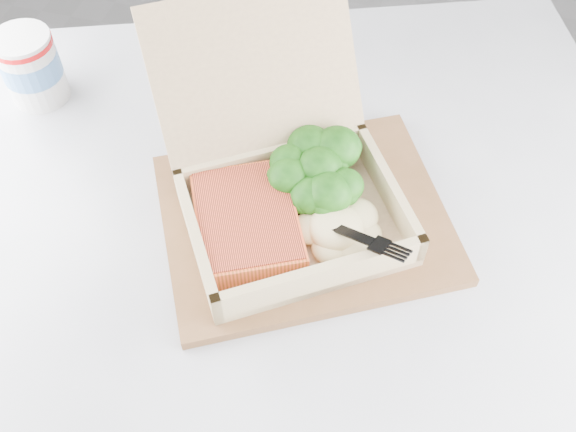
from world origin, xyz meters
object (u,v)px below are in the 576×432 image
(serving_tray, at_px, (304,218))
(takeout_container, at_px, (282,170))
(paper_cup, at_px, (30,66))
(cafe_table, at_px, (299,336))

(serving_tray, height_order, takeout_container, takeout_container)
(takeout_container, xyz_separation_m, paper_cup, (-0.36, 0.09, -0.01))
(cafe_table, xyz_separation_m, serving_tray, (-0.01, 0.05, 0.20))
(serving_tray, bearing_deg, cafe_table, -78.14)
(takeout_container, bearing_deg, serving_tray, -62.41)
(cafe_table, height_order, paper_cup, paper_cup)
(cafe_table, distance_m, takeout_container, 0.27)
(takeout_container, relative_size, paper_cup, 3.75)
(serving_tray, height_order, paper_cup, paper_cup)
(cafe_table, distance_m, paper_cup, 0.49)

